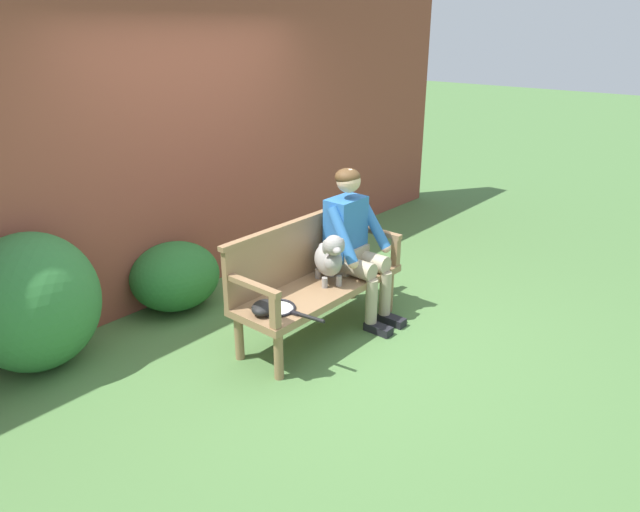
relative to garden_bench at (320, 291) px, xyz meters
name	(u,v)px	position (x,y,z in m)	size (l,w,h in m)	color
ground_plane	(320,332)	(0.00, 0.00, -0.38)	(40.00, 40.00, 0.00)	#4C753D
brick_garden_fence	(184,146)	(0.00, 1.64, 0.97)	(8.00, 0.30, 2.69)	brown
hedge_bush_mid_left	(175,276)	(-0.47, 1.30, -0.08)	(0.81, 0.75, 0.60)	#286B2D
hedge_bush_mid_right	(33,302)	(-1.72, 1.27, 0.14)	(0.96, 0.88, 1.04)	#337538
garden_bench	(320,291)	(0.00, 0.00, 0.00)	(1.56, 0.54, 0.44)	#93704C
bench_backrest	(298,248)	(0.00, 0.24, 0.31)	(1.60, 0.06, 0.50)	#93704C
bench_armrest_left_end	(261,296)	(-0.74, -0.09, 0.26)	(0.06, 0.54, 0.28)	#93704C
bench_armrest_right_end	(383,239)	(0.74, -0.09, 0.26)	(0.06, 0.54, 0.28)	#93704C
person_seated	(354,240)	(0.42, -0.02, 0.33)	(0.56, 0.67, 1.31)	black
dog_on_bench	(330,258)	(0.07, -0.05, 0.28)	(0.35, 0.43, 0.45)	gray
tennis_racket	(279,309)	(-0.53, -0.06, 0.07)	(0.33, 0.58, 0.03)	black
baseball_glove	(263,308)	(-0.64, -0.01, 0.10)	(0.22, 0.17, 0.09)	black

